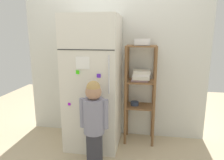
% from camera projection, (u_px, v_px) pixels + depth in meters
% --- Properties ---
extents(ground_plane, '(6.00, 6.00, 0.00)m').
position_uv_depth(ground_plane, '(110.00, 144.00, 2.87)').
color(ground_plane, tan).
extents(kitchen_wall_back, '(2.60, 0.03, 2.22)m').
position_uv_depth(kitchen_wall_back, '(114.00, 61.00, 2.98)').
color(kitchen_wall_back, silver).
rests_on(kitchen_wall_back, ground).
extents(refrigerator, '(0.68, 0.68, 1.72)m').
position_uv_depth(refrigerator, '(93.00, 83.00, 2.74)').
color(refrigerator, silver).
rests_on(refrigerator, ground).
extents(child_standing, '(0.32, 0.24, 1.00)m').
position_uv_depth(child_standing, '(94.00, 116.00, 2.29)').
color(child_standing, '#36363F').
rests_on(child_standing, ground).
extents(pantry_shelf_unit, '(0.41, 0.31, 1.34)m').
position_uv_depth(pantry_shelf_unit, '(140.00, 85.00, 2.81)').
color(pantry_shelf_unit, brown).
rests_on(pantry_shelf_unit, ground).
extents(fruit_bin, '(0.20, 0.14, 0.08)m').
position_uv_depth(fruit_bin, '(142.00, 42.00, 2.67)').
color(fruit_bin, white).
rests_on(fruit_bin, pantry_shelf_unit).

